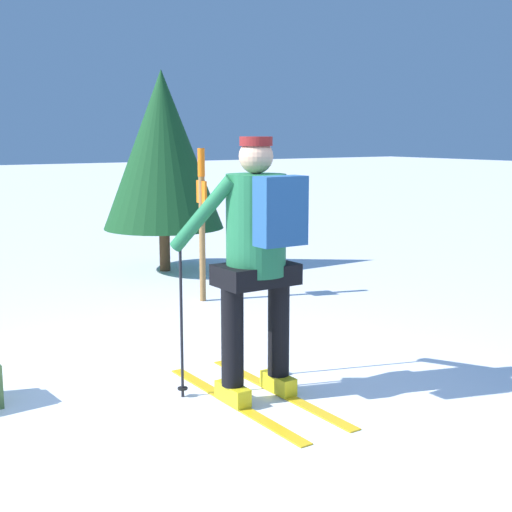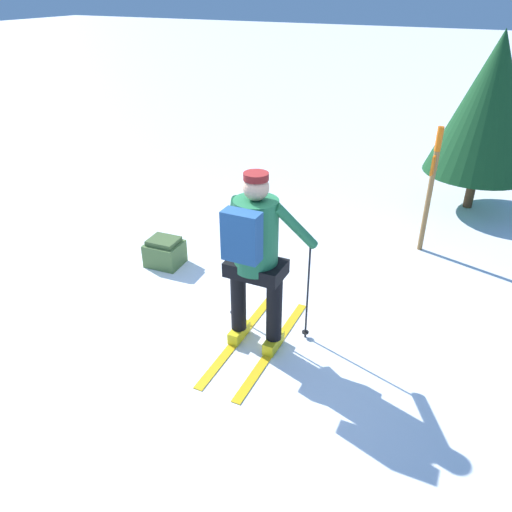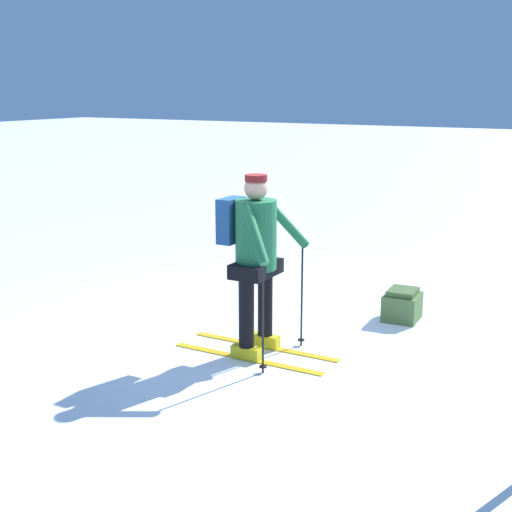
% 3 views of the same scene
% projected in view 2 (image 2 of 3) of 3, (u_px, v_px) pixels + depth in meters
% --- Properties ---
extents(ground_plane, '(80.00, 80.00, 0.00)m').
position_uv_depth(ground_plane, '(219.00, 331.00, 5.14)').
color(ground_plane, white).
extents(skier, '(1.63, 0.97, 1.77)m').
position_uv_depth(skier, '(255.00, 252.00, 4.45)').
color(skier, gold).
rests_on(skier, ground_plane).
extents(dropped_backpack, '(0.41, 0.45, 0.36)m').
position_uv_depth(dropped_backpack, '(165.00, 252.00, 6.27)').
color(dropped_backpack, '#4C6B38').
rests_on(dropped_backpack, ground_plane).
extents(trail_marker, '(0.24, 0.08, 1.65)m').
position_uv_depth(trail_marker, '(432.00, 180.00, 6.22)').
color(trail_marker, olive).
rests_on(trail_marker, ground_plane).
extents(pine_tree, '(1.57, 1.57, 2.61)m').
position_uv_depth(pine_tree, '(490.00, 105.00, 7.19)').
color(pine_tree, '#4C331E').
rests_on(pine_tree, ground_plane).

